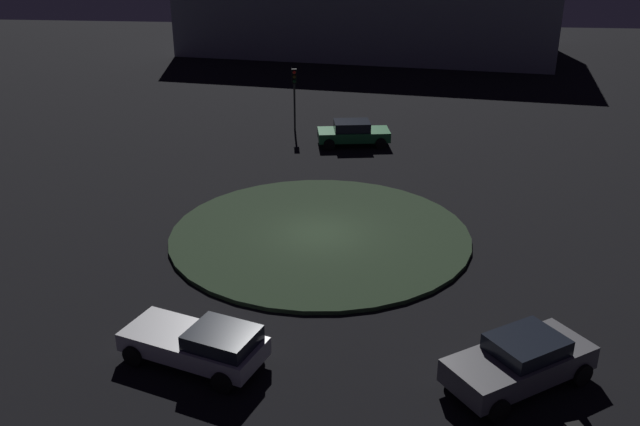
{
  "coord_description": "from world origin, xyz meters",
  "views": [
    {
      "loc": [
        27.02,
        2.52,
        12.85
      ],
      "look_at": [
        0.0,
        0.0,
        1.09
      ],
      "focal_mm": 39.45,
      "sensor_mm": 36.0,
      "label": 1
    }
  ],
  "objects_px": {
    "car_silver": "(200,343)",
    "car_grey": "(520,361)",
    "traffic_light_west": "(294,87)",
    "store_building": "(369,3)",
    "car_green": "(353,133)"
  },
  "relations": [
    {
      "from": "car_green",
      "to": "store_building",
      "type": "distance_m",
      "value": 30.86
    },
    {
      "from": "car_silver",
      "to": "traffic_light_west",
      "type": "xyz_separation_m",
      "value": [
        -24.88,
        -0.23,
        2.05
      ]
    },
    {
      "from": "store_building",
      "to": "car_silver",
      "type": "bearing_deg",
      "value": 94.19
    },
    {
      "from": "car_green",
      "to": "store_building",
      "type": "xyz_separation_m",
      "value": [
        -30.64,
        -0.03,
        3.71
      ]
    },
    {
      "from": "car_silver",
      "to": "car_grey",
      "type": "bearing_deg",
      "value": -161.58
    },
    {
      "from": "car_green",
      "to": "traffic_light_west",
      "type": "distance_m",
      "value": 5.03
    },
    {
      "from": "traffic_light_west",
      "to": "store_building",
      "type": "bearing_deg",
      "value": 161.25
    },
    {
      "from": "traffic_light_west",
      "to": "car_grey",
      "type": "bearing_deg",
      "value": 10.25
    },
    {
      "from": "car_silver",
      "to": "store_building",
      "type": "relative_size",
      "value": 0.13
    },
    {
      "from": "car_green",
      "to": "car_grey",
      "type": "xyz_separation_m",
      "value": [
        22.4,
        5.98,
        0.06
      ]
    },
    {
      "from": "store_building",
      "to": "car_green",
      "type": "bearing_deg",
      "value": 98.06
    },
    {
      "from": "car_silver",
      "to": "car_grey",
      "type": "relative_size",
      "value": 1.0
    },
    {
      "from": "car_silver",
      "to": "traffic_light_west",
      "type": "bearing_deg",
      "value": -70.3
    },
    {
      "from": "car_green",
      "to": "store_building",
      "type": "height_order",
      "value": "store_building"
    },
    {
      "from": "car_grey",
      "to": "traffic_light_west",
      "type": "relative_size",
      "value": 1.23
    }
  ]
}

